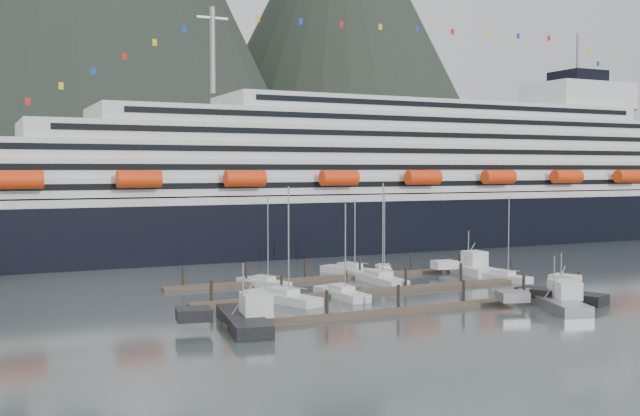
# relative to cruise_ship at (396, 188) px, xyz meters

# --- Properties ---
(ground) EXTENTS (1600.00, 1600.00, 0.00)m
(ground) POSITION_rel_cruise_ship_xyz_m (-30.03, -54.94, -12.04)
(ground) COLOR #434F4F
(ground) RESTS_ON ground
(cruise_ship) EXTENTS (210.00, 30.40, 50.30)m
(cruise_ship) POSITION_rel_cruise_ship_xyz_m (0.00, 0.00, 0.00)
(cruise_ship) COLOR black
(cruise_ship) RESTS_ON ground
(dock_near) EXTENTS (48.18, 2.28, 3.20)m
(dock_near) POSITION_rel_cruise_ship_xyz_m (-34.95, -64.89, -11.73)
(dock_near) COLOR #42352A
(dock_near) RESTS_ON ground
(dock_mid) EXTENTS (48.18, 2.28, 3.20)m
(dock_mid) POSITION_rel_cruise_ship_xyz_m (-34.95, -51.89, -11.73)
(dock_mid) COLOR #42352A
(dock_mid) RESTS_ON ground
(dock_far) EXTENTS (48.18, 2.28, 3.20)m
(dock_far) POSITION_rel_cruise_ship_xyz_m (-34.95, -38.89, -11.73)
(dock_far) COLOR #42352A
(dock_far) RESTS_ON ground
(sailboat_b) EXTENTS (6.61, 11.42, 14.58)m
(sailboat_b) POSITION_rel_cruise_ship_xyz_m (-47.73, -52.87, -11.60)
(sailboat_b) COLOR silver
(sailboat_b) RESTS_ON ground
(sailboat_c) EXTENTS (3.43, 9.92, 12.33)m
(sailboat_c) POSITION_rel_cruise_ship_xyz_m (-39.89, -53.15, -11.62)
(sailboat_c) COLOR silver
(sailboat_c) RESTS_ON ground
(sailboat_d) EXTENTS (2.95, 12.22, 14.64)m
(sailboat_d) POSITION_rel_cruise_ship_xyz_m (-29.51, -44.30, -11.61)
(sailboat_d) COLOR silver
(sailboat_d) RESTS_ON ground
(sailboat_e) EXTENTS (5.51, 9.05, 13.12)m
(sailboat_e) POSITION_rel_cruise_ship_xyz_m (-45.33, -40.19, -11.63)
(sailboat_e) COLOR silver
(sailboat_e) RESTS_ON ground
(sailboat_f) EXTENTS (6.42, 10.14, 11.96)m
(sailboat_f) POSITION_rel_cruise_ship_xyz_m (-29.21, -34.95, -11.62)
(sailboat_f) COLOR silver
(sailboat_f) RESTS_ON ground
(sailboat_g) EXTENTS (5.98, 9.07, 13.25)m
(sailboat_g) POSITION_rel_cruise_ship_xyz_m (-23.95, -36.29, -11.64)
(sailboat_g) COLOR silver
(sailboat_g) RESTS_ON ground
(sailboat_h) EXTENTS (4.53, 8.94, 12.67)m
(sailboat_h) POSITION_rel_cruise_ship_xyz_m (-12.28, -50.37, -11.63)
(sailboat_h) COLOR silver
(sailboat_h) RESTS_ON ground
(trawler_a) EXTENTS (9.84, 13.53, 7.22)m
(trawler_a) POSITION_rel_cruise_ship_xyz_m (-57.01, -64.62, -11.12)
(trawler_a) COLOR black
(trawler_a) RESTS_ON ground
(trawler_c) EXTENTS (10.35, 13.49, 6.67)m
(trawler_c) POSITION_rel_cruise_ship_xyz_m (-20.93, -69.89, -11.17)
(trawler_c) COLOR gray
(trawler_c) RESTS_ON ground
(trawler_d) EXTENTS (9.18, 11.28, 6.43)m
(trawler_d) POSITION_rel_cruise_ship_xyz_m (-16.64, -66.56, -11.19)
(trawler_d) COLOR black
(trawler_d) RESTS_ON ground
(trawler_e) EXTENTS (8.71, 11.42, 7.28)m
(trawler_e) POSITION_rel_cruise_ship_xyz_m (-12.72, -42.42, -11.12)
(trawler_e) COLOR silver
(trawler_e) RESTS_ON ground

